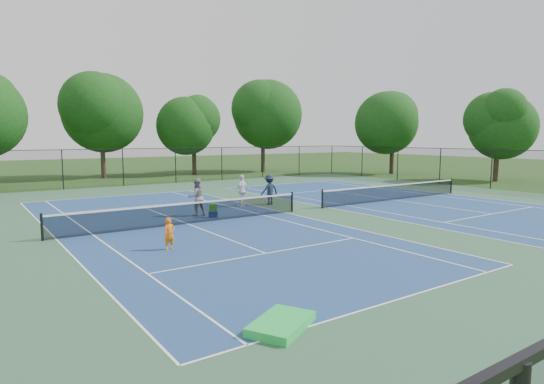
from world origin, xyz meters
TOP-DOWN VIEW (x-y plane):
  - ground at (0.00, 0.00)m, footprint 140.00×140.00m
  - court_pad at (0.00, 0.00)m, footprint 36.00×36.00m
  - tennis_court_left at (-7.00, 0.00)m, footprint 12.00×23.83m
  - tennis_court_right at (7.00, 0.00)m, footprint 12.00×23.83m
  - perimeter_fence at (0.00, 0.00)m, footprint 36.08×36.08m
  - tree_back_b at (-4.00, 26.00)m, footprint 7.60×7.60m
  - tree_back_c at (5.00, 25.00)m, footprint 6.00×6.00m
  - tree_back_d at (13.00, 24.00)m, footprint 7.80×7.80m
  - tree_side_e at (23.00, 14.00)m, footprint 6.60×6.60m
  - tree_side_f at (24.00, 3.00)m, footprint 5.80×5.80m
  - child_player at (-9.49, -4.05)m, footprint 0.46×0.34m
  - instructor at (-5.69, 1.80)m, footprint 0.94×0.74m
  - bystander_a at (-2.22, 3.17)m, footprint 1.15×0.89m
  - bystander_b at (-0.56, 2.84)m, footprint 1.18×0.71m
  - ball_crate at (-5.26, 0.86)m, footprint 0.49×0.43m
  - ball_hopper at (-5.26, 0.86)m, footprint 0.41×0.38m
  - green_tarp at (-10.13, -11.62)m, footprint 1.78×1.56m

SIDE VIEW (x-z plane):
  - ground at x=0.00m, z-range 0.00..0.00m
  - court_pad at x=0.00m, z-range 0.00..0.01m
  - tennis_court_left at x=-7.00m, z-range -0.44..0.63m
  - tennis_court_right at x=7.00m, z-range -0.44..0.63m
  - green_tarp at x=-10.13m, z-range 0.01..0.20m
  - ball_crate at x=-5.26m, z-range 0.00..0.31m
  - ball_hopper at x=-5.26m, z-range 0.31..0.69m
  - child_player at x=-9.49m, z-range 0.00..1.14m
  - bystander_b at x=-0.56m, z-range 0.00..1.77m
  - bystander_a at x=-2.22m, z-range 0.00..1.82m
  - instructor at x=-5.69m, z-range 0.00..1.90m
  - perimeter_fence at x=0.00m, z-range 0.09..3.11m
  - tree_side_f at x=24.00m, z-range 1.19..9.31m
  - tree_back_c at x=5.00m, z-range 1.28..9.68m
  - tree_side_e at x=23.00m, z-range 1.37..10.25m
  - tree_back_b at x=-4.00m, z-range 1.58..11.61m
  - tree_back_d at x=13.00m, z-range 1.64..12.01m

